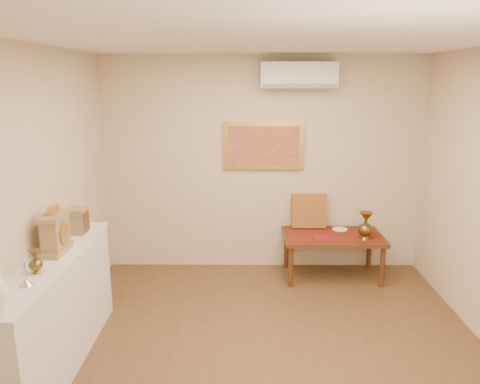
{
  "coord_description": "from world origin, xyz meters",
  "views": [
    {
      "loc": [
        -0.26,
        -3.56,
        2.42
      ],
      "look_at": [
        -0.28,
        1.15,
        1.27
      ],
      "focal_mm": 35.0,
      "sensor_mm": 36.0,
      "label": 1
    }
  ],
  "objects_px": {
    "brass_urn_tall": "(366,223)",
    "mantel_clock": "(56,233)",
    "display_ledge": "(56,314)",
    "low_table": "(333,240)",
    "wooden_chest": "(78,220)"
  },
  "relations": [
    {
      "from": "low_table",
      "to": "mantel_clock",
      "type": "bearing_deg",
      "value": -147.3
    },
    {
      "from": "brass_urn_tall",
      "to": "low_table",
      "type": "height_order",
      "value": "brass_urn_tall"
    },
    {
      "from": "brass_urn_tall",
      "to": "mantel_clock",
      "type": "distance_m",
      "value": 3.42
    },
    {
      "from": "display_ledge",
      "to": "low_table",
      "type": "height_order",
      "value": "display_ledge"
    },
    {
      "from": "mantel_clock",
      "to": "wooden_chest",
      "type": "distance_m",
      "value": 0.52
    },
    {
      "from": "mantel_clock",
      "to": "low_table",
      "type": "relative_size",
      "value": 0.34
    },
    {
      "from": "brass_urn_tall",
      "to": "display_ledge",
      "type": "xyz_separation_m",
      "value": [
        -3.02,
        -1.71,
        -0.27
      ]
    },
    {
      "from": "display_ledge",
      "to": "brass_urn_tall",
      "type": "bearing_deg",
      "value": 29.54
    },
    {
      "from": "brass_urn_tall",
      "to": "mantel_clock",
      "type": "bearing_deg",
      "value": -152.84
    },
    {
      "from": "mantel_clock",
      "to": "low_table",
      "type": "bearing_deg",
      "value": 32.7
    },
    {
      "from": "display_ledge",
      "to": "mantel_clock",
      "type": "height_order",
      "value": "mantel_clock"
    },
    {
      "from": "display_ledge",
      "to": "mantel_clock",
      "type": "distance_m",
      "value": 0.68
    },
    {
      "from": "brass_urn_tall",
      "to": "mantel_clock",
      "type": "height_order",
      "value": "mantel_clock"
    },
    {
      "from": "mantel_clock",
      "to": "wooden_chest",
      "type": "xyz_separation_m",
      "value": [
        0.01,
        0.51,
        -0.05
      ]
    },
    {
      "from": "brass_urn_tall",
      "to": "display_ledge",
      "type": "bearing_deg",
      "value": -150.46
    }
  ]
}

